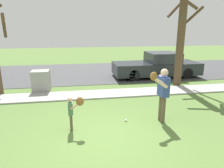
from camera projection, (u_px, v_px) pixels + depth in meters
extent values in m
plane|color=#567538|center=(94.00, 96.00, 8.99)|extent=(48.00, 48.00, 0.00)
cube|color=#A3A39E|center=(94.00, 94.00, 9.08)|extent=(36.00, 1.20, 0.06)
cube|color=#424244|center=(88.00, 72.00, 13.84)|extent=(36.00, 6.80, 0.02)
cylinder|color=brown|center=(163.00, 110.00, 6.34)|extent=(0.14, 0.14, 0.86)
cylinder|color=brown|center=(161.00, 108.00, 6.50)|extent=(0.14, 0.14, 0.86)
cube|color=#33478C|center=(163.00, 86.00, 6.22)|extent=(0.25, 0.42, 0.61)
sphere|color=beige|center=(164.00, 73.00, 6.11)|extent=(0.23, 0.23, 0.23)
cylinder|color=beige|center=(160.00, 82.00, 5.87)|extent=(0.53, 0.12, 0.41)
ellipsoid|color=brown|center=(154.00, 76.00, 5.78)|extent=(0.23, 0.15, 0.26)
cylinder|color=beige|center=(160.00, 84.00, 6.46)|extent=(0.10, 0.10, 0.57)
cylinder|color=brown|center=(71.00, 121.00, 5.94)|extent=(0.08, 0.08, 0.51)
cylinder|color=brown|center=(71.00, 123.00, 5.84)|extent=(0.08, 0.08, 0.51)
cube|color=#4C7251|center=(70.00, 108.00, 5.77)|extent=(0.15, 0.25, 0.36)
sphere|color=tan|center=(70.00, 100.00, 5.70)|extent=(0.14, 0.14, 0.14)
cylinder|color=tan|center=(70.00, 106.00, 5.91)|extent=(0.06, 0.06, 0.34)
cylinder|color=tan|center=(76.00, 105.00, 5.63)|extent=(0.32, 0.07, 0.24)
ellipsoid|color=brown|center=(80.00, 101.00, 5.62)|extent=(0.23, 0.15, 0.26)
sphere|color=white|center=(126.00, 120.00, 6.49)|extent=(0.07, 0.07, 0.07)
cube|color=gray|center=(41.00, 81.00, 9.49)|extent=(0.80, 0.69, 1.00)
cylinder|color=brown|center=(181.00, 34.00, 9.97)|extent=(0.38, 0.38, 5.23)
cylinder|color=brown|center=(191.00, 18.00, 10.00)|extent=(0.54, 1.37, 1.03)
cylinder|color=brown|center=(175.00, 9.00, 9.98)|extent=(1.05, 0.69, 0.86)
cylinder|color=brown|center=(4.00, 26.00, 8.63)|extent=(0.53, 1.36, 1.02)
cube|color=#23282D|center=(156.00, 68.00, 12.40)|extent=(5.20, 1.95, 0.70)
cube|color=#2D333D|center=(162.00, 57.00, 12.29)|extent=(1.82, 1.79, 0.60)
cylinder|color=black|center=(134.00, 75.00, 11.37)|extent=(0.64, 0.22, 0.64)
cylinder|color=black|center=(127.00, 69.00, 13.02)|extent=(0.64, 0.22, 0.64)
cylinder|color=black|center=(187.00, 73.00, 11.89)|extent=(0.64, 0.22, 0.64)
cylinder|color=black|center=(174.00, 68.00, 13.54)|extent=(0.64, 0.22, 0.64)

